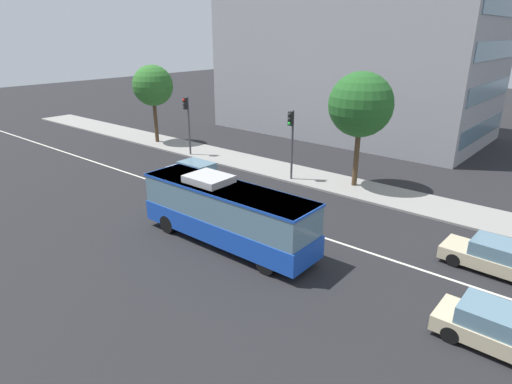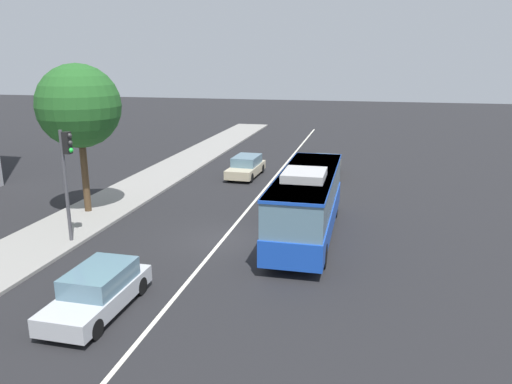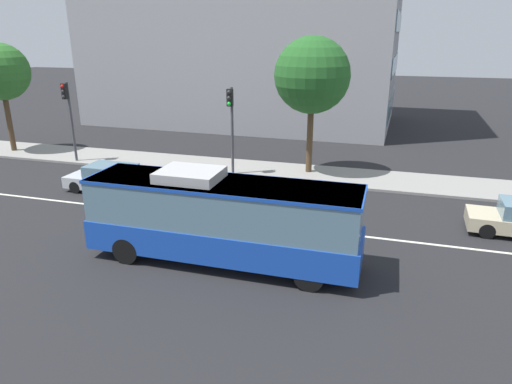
# 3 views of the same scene
# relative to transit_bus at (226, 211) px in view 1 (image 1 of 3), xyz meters

# --- Properties ---
(ground_plane) EXTENTS (160.00, 160.00, 0.00)m
(ground_plane) POSITION_rel_transit_bus_xyz_m (-1.25, 3.73, -1.81)
(ground_plane) COLOR black
(sidewalk_kerb) EXTENTS (80.00, 3.80, 0.14)m
(sidewalk_kerb) POSITION_rel_transit_bus_xyz_m (-1.25, 11.71, -1.74)
(sidewalk_kerb) COLOR gray
(sidewalk_kerb) RESTS_ON ground_plane
(lane_centre_line) EXTENTS (76.00, 0.16, 0.01)m
(lane_centre_line) POSITION_rel_transit_bus_xyz_m (-1.25, 3.73, -1.80)
(lane_centre_line) COLOR silver
(lane_centre_line) RESTS_ON ground_plane
(transit_bus) EXTENTS (10.01, 2.53, 3.46)m
(transit_bus) POSITION_rel_transit_bus_xyz_m (0.00, 0.00, 0.00)
(transit_bus) COLOR #1947B7
(transit_bus) RESTS_ON ground_plane
(sedan_beige) EXTENTS (4.53, 1.88, 1.46)m
(sedan_beige) POSITION_rel_transit_bus_xyz_m (12.69, 0.22, -1.09)
(sedan_beige) COLOR #C6B793
(sedan_beige) RESTS_ON ground_plane
(sedan_silver) EXTENTS (4.52, 1.86, 1.46)m
(sedan_silver) POSITION_rel_transit_bus_xyz_m (-8.62, 5.83, -1.09)
(sedan_silver) COLOR #B7BABF
(sedan_silver) RESTS_ON ground_plane
(sedan_beige_ahead) EXTENTS (4.56, 1.97, 1.46)m
(sedan_beige_ahead) POSITION_rel_transit_bus_xyz_m (11.39, 5.77, -1.09)
(sedan_beige_ahead) COLOR #C6B793
(sedan_beige_ahead) RESTS_ON ground_plane
(traffic_light_near_corner) EXTENTS (0.32, 0.62, 5.20)m
(traffic_light_near_corner) POSITION_rel_transit_bus_xyz_m (-3.22, 10.23, 1.75)
(traffic_light_near_corner) COLOR #47474C
(traffic_light_near_corner) RESTS_ON ground_plane
(traffic_light_mid_block) EXTENTS (0.32, 0.62, 5.20)m
(traffic_light_mid_block) POSITION_rel_transit_bus_xyz_m (-14.05, 10.12, 1.75)
(traffic_light_mid_block) COLOR #47474C
(traffic_light_mid_block) RESTS_ON ground_plane
(street_tree_kerbside_left) EXTENTS (3.82, 3.82, 7.51)m
(street_tree_kerbside_left) POSITION_rel_transit_bus_xyz_m (-20.13, 11.39, 3.75)
(street_tree_kerbside_left) COLOR #4C3823
(street_tree_kerbside_left) RESTS_ON ground_plane
(street_tree_kerbside_centre) EXTENTS (4.33, 4.33, 7.97)m
(street_tree_kerbside_centre) POSITION_rel_transit_bus_xyz_m (1.03, 12.08, 3.98)
(street_tree_kerbside_centre) COLOR #4C3823
(street_tree_kerbside_centre) RESTS_ON ground_plane
(office_block_background) EXTENTS (27.61, 15.12, 20.40)m
(office_block_background) POSITION_rel_transit_bus_xyz_m (-8.22, 28.42, 8.39)
(office_block_background) COLOR #939399
(office_block_background) RESTS_ON ground_plane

